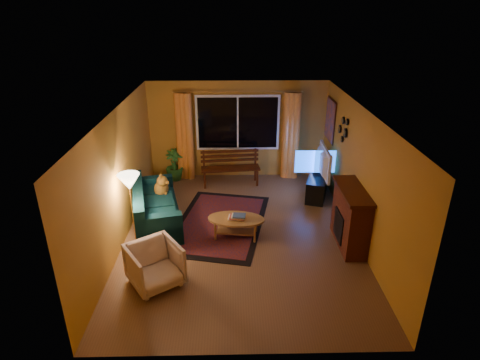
{
  "coord_description": "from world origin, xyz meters",
  "views": [
    {
      "loc": [
        -0.16,
        -6.89,
        4.25
      ],
      "look_at": [
        0.0,
        0.3,
        1.05
      ],
      "focal_mm": 30.0,
      "sensor_mm": 36.0,
      "label": 1
    }
  ],
  "objects_px": {
    "bench": "(231,176)",
    "coffee_table": "(236,227)",
    "armchair": "(155,263)",
    "tv_console": "(318,185)",
    "floor_lamp": "(133,211)",
    "sofa": "(156,205)"
  },
  "relations": [
    {
      "from": "armchair",
      "to": "tv_console",
      "type": "bearing_deg",
      "value": 10.44
    },
    {
      "from": "bench",
      "to": "armchair",
      "type": "distance_m",
      "value": 4.1
    },
    {
      "from": "bench",
      "to": "tv_console",
      "type": "height_order",
      "value": "tv_console"
    },
    {
      "from": "bench",
      "to": "coffee_table",
      "type": "relative_size",
      "value": 1.32
    },
    {
      "from": "floor_lamp",
      "to": "tv_console",
      "type": "distance_m",
      "value": 4.42
    },
    {
      "from": "sofa",
      "to": "tv_console",
      "type": "bearing_deg",
      "value": 5.78
    },
    {
      "from": "bench",
      "to": "floor_lamp",
      "type": "xyz_separation_m",
      "value": [
        -1.81,
        -2.72,
        0.51
      ]
    },
    {
      "from": "sofa",
      "to": "armchair",
      "type": "bearing_deg",
      "value": -94.36
    },
    {
      "from": "floor_lamp",
      "to": "coffee_table",
      "type": "distance_m",
      "value": 2.0
    },
    {
      "from": "armchair",
      "to": "tv_console",
      "type": "height_order",
      "value": "armchair"
    },
    {
      "from": "armchair",
      "to": "coffee_table",
      "type": "height_order",
      "value": "armchair"
    },
    {
      "from": "bench",
      "to": "sofa",
      "type": "height_order",
      "value": "sofa"
    },
    {
      "from": "armchair",
      "to": "sofa",
      "type": "bearing_deg",
      "value": 64.76
    },
    {
      "from": "armchair",
      "to": "coffee_table",
      "type": "bearing_deg",
      "value": 13.01
    },
    {
      "from": "bench",
      "to": "floor_lamp",
      "type": "distance_m",
      "value": 3.31
    },
    {
      "from": "bench",
      "to": "coffee_table",
      "type": "bearing_deg",
      "value": -93.06
    },
    {
      "from": "sofa",
      "to": "floor_lamp",
      "type": "relative_size",
      "value": 1.4
    },
    {
      "from": "coffee_table",
      "to": "floor_lamp",
      "type": "bearing_deg",
      "value": -172.52
    },
    {
      "from": "bench",
      "to": "tv_console",
      "type": "distance_m",
      "value": 2.18
    },
    {
      "from": "sofa",
      "to": "coffee_table",
      "type": "distance_m",
      "value": 1.75
    },
    {
      "from": "floor_lamp",
      "to": "coffee_table",
      "type": "bearing_deg",
      "value": 7.48
    },
    {
      "from": "tv_console",
      "to": "bench",
      "type": "bearing_deg",
      "value": -179.82
    }
  ]
}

